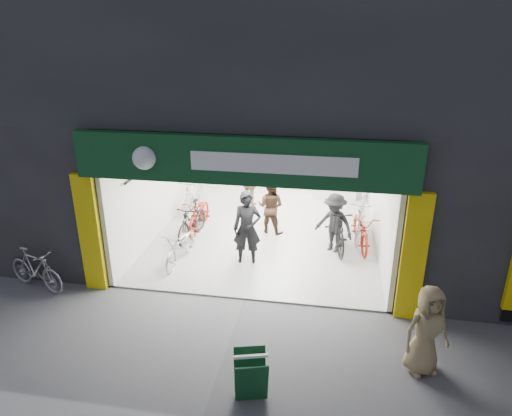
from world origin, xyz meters
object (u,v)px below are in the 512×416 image
(parked_bike, at_px, (36,269))
(sandwich_board, at_px, (251,375))
(pedestrian_near, at_px, (426,331))
(bike_left_front, at_px, (181,246))
(bike_right_front, at_px, (337,227))

(parked_bike, height_order, sandwich_board, parked_bike)
(parked_bike, distance_m, pedestrian_near, 7.91)
(sandwich_board, bearing_deg, parked_bike, 140.27)
(parked_bike, bearing_deg, sandwich_board, -96.61)
(pedestrian_near, bearing_deg, bike_left_front, 128.18)
(bike_right_front, bearing_deg, parked_bike, -164.70)
(pedestrian_near, distance_m, sandwich_board, 2.90)
(sandwich_board, bearing_deg, bike_right_front, 61.64)
(bike_right_front, height_order, pedestrian_near, pedestrian_near)
(bike_right_front, xyz_separation_m, pedestrian_near, (1.43, -4.33, 0.20))
(bike_left_front, height_order, bike_right_front, bike_right_front)
(bike_left_front, relative_size, parked_bike, 1.04)
(bike_left_front, bearing_deg, bike_right_front, 25.48)
(parked_bike, bearing_deg, pedestrian_near, -81.44)
(bike_left_front, height_order, pedestrian_near, pedestrian_near)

